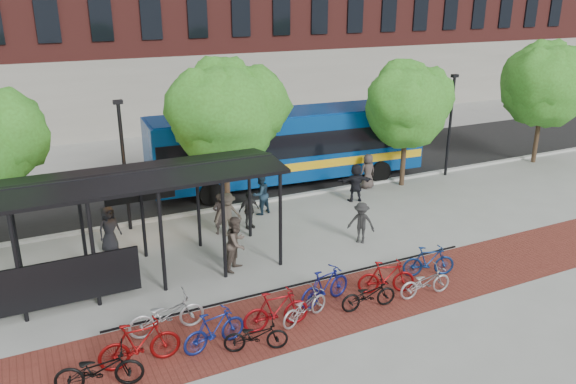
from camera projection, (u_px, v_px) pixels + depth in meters
name	position (u px, v px, depth m)	size (l,w,h in m)	color
ground	(329.00, 230.00, 22.11)	(160.00, 160.00, 0.00)	#9E9E99
asphalt_street	(251.00, 175.00, 28.88)	(160.00, 8.00, 0.01)	black
curb	(285.00, 198.00, 25.47)	(160.00, 0.25, 0.12)	#B7B7B2
brick_strip	(355.00, 300.00, 17.04)	(24.00, 3.00, 0.01)	maroon
bike_rack_rail	(303.00, 296.00, 17.27)	(12.00, 0.05, 0.95)	black
bus_shelter	(111.00, 192.00, 17.32)	(10.60, 3.07, 3.60)	black
tree_b	(226.00, 110.00, 22.25)	(5.15, 4.20, 6.47)	#382619
tree_c	(408.00, 102.00, 26.13)	(4.66, 3.80, 5.92)	#382619
tree_d	(546.00, 81.00, 29.74)	(5.39, 4.40, 6.55)	#382619
lamp_post_left	(124.00, 162.00, 21.33)	(0.35, 0.20, 5.12)	black
lamp_post_right	(450.00, 122.00, 27.99)	(0.35, 0.20, 5.12)	black
bus	(289.00, 143.00, 26.88)	(13.51, 3.89, 3.60)	navy
bike_0	(99.00, 369.00, 13.06)	(0.71, 2.03, 1.07)	black
bike_1	(139.00, 344.00, 13.88)	(0.58, 2.04, 1.23)	maroon
bike_2	(166.00, 314.00, 15.26)	(0.73, 2.10, 1.10)	#A3A3A6
bike_3	(214.00, 329.00, 14.58)	(0.51, 1.82, 1.09)	navy
bike_4	(256.00, 335.00, 14.51)	(0.59, 1.68, 0.88)	black
bike_5	(276.00, 310.00, 15.43)	(0.55, 1.94, 1.16)	maroon
bike_6	(305.00, 306.00, 15.83)	(0.61, 1.74, 0.92)	#9E9EA0
bike_7	(325.00, 286.00, 16.70)	(0.54, 1.90, 1.14)	navy
bike_8	(369.00, 295.00, 16.45)	(0.61, 1.74, 0.92)	black
bike_9	(386.00, 277.00, 17.30)	(0.51, 1.80, 1.08)	maroon
bike_10	(425.00, 282.00, 17.16)	(0.62, 1.78, 0.94)	#A4A4A6
bike_11	(429.00, 261.00, 18.36)	(0.50, 1.75, 1.05)	navy
pedestrian_0	(109.00, 229.00, 20.05)	(0.85, 0.55, 1.73)	black
pedestrian_1	(220.00, 214.00, 21.56)	(0.60, 0.39, 1.64)	#362E2B
pedestrian_2	(261.00, 194.00, 23.48)	(0.85, 0.67, 1.76)	#1C3143
pedestrian_3	(228.00, 214.00, 21.41)	(1.10, 0.63, 1.70)	brown
pedestrian_4	(249.00, 210.00, 22.09)	(0.89, 0.37, 1.53)	#252525
pedestrian_5	(356.00, 183.00, 24.97)	(1.60, 0.51, 1.73)	black
pedestrian_6	(368.00, 171.00, 26.66)	(0.82, 0.53, 1.68)	#483D3A
pedestrian_8	(237.00, 243.00, 18.67)	(0.92, 0.72, 1.89)	brown
pedestrian_9	(361.00, 223.00, 20.78)	(1.02, 0.59, 1.58)	#262626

